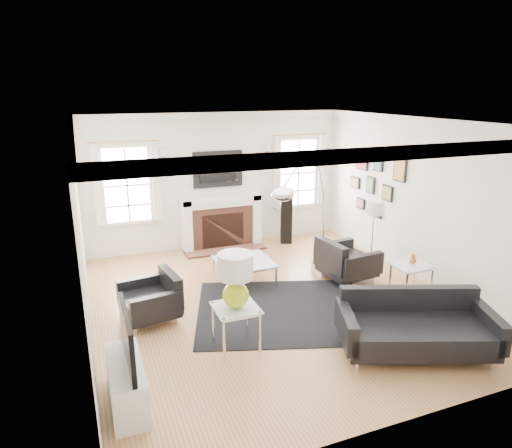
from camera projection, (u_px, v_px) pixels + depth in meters
name	position (u px, v px, depth m)	size (l,w,h in m)	color
floor	(274.00, 301.00, 7.27)	(6.00, 6.00, 0.00)	#A56C45
back_wall	(218.00, 181.00, 9.55)	(5.50, 0.04, 2.80)	silver
front_wall	(406.00, 298.00, 4.19)	(5.50, 0.04, 2.80)	silver
left_wall	(81.00, 237.00, 5.91)	(0.04, 6.00, 2.80)	silver
right_wall	(422.00, 201.00, 7.83)	(0.04, 6.00, 2.80)	silver
ceiling	(276.00, 122.00, 6.47)	(5.50, 6.00, 0.02)	white
crown_molding	(276.00, 126.00, 6.49)	(5.50, 6.00, 0.12)	white
fireplace	(221.00, 222.00, 9.61)	(1.70, 0.69, 1.11)	white
mantel_mirror	(218.00, 169.00, 9.44)	(1.05, 0.07, 0.75)	black
window_left	(127.00, 185.00, 8.84)	(1.24, 0.15, 1.62)	white
window_right	(298.00, 173.00, 10.13)	(1.24, 0.15, 1.62)	white
gallery_wall	(375.00, 180.00, 8.94)	(0.04, 1.73, 1.29)	black
tv_unit	(127.00, 377.00, 4.81)	(0.35, 1.00, 1.09)	white
area_rug	(284.00, 310.00, 6.96)	(2.60, 2.17, 0.01)	black
sofa	(415.00, 327.00, 5.79)	(2.10, 1.49, 0.63)	black
armchair_left	(153.00, 299.00, 6.61)	(0.87, 0.94, 0.57)	black
armchair_right	(344.00, 262.00, 7.96)	(0.92, 1.00, 0.63)	black
coffee_table	(244.00, 263.00, 7.84)	(0.92, 0.92, 0.41)	silver
side_table_left	(236.00, 315.00, 5.78)	(0.55, 0.55, 0.61)	silver
nesting_table	(412.00, 272.00, 7.13)	(0.56, 0.47, 0.61)	silver
gourd_lamp	(235.00, 277.00, 5.63)	(0.45, 0.45, 0.71)	#B1D71A
orange_vase	(413.00, 259.00, 7.07)	(0.10, 0.10, 0.17)	#B15316
arc_floor_lamp	(305.00, 219.00, 7.23)	(1.65, 1.53, 2.33)	white
stick_floor_lamp	(374.00, 212.00, 7.88)	(0.28, 0.28, 1.39)	#AB753B
speaker_tower	(286.00, 216.00, 9.88)	(0.24, 0.24, 1.21)	black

